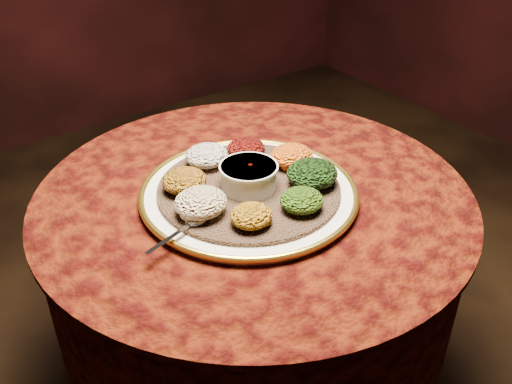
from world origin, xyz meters
TOP-DOWN VIEW (x-y plane):
  - table at (0.00, 0.00)m, footprint 0.96×0.96m
  - platter at (-0.02, -0.02)m, footprint 0.58×0.58m
  - injera at (-0.02, -0.02)m, footprint 0.44×0.44m
  - stew_bowl at (-0.02, -0.02)m, footprint 0.12×0.12m
  - spoon at (-0.19, -0.07)m, footprint 0.15×0.06m
  - portion_ayib at (-0.05, 0.12)m, footprint 0.10×0.09m
  - portion_kitfo at (0.05, 0.10)m, footprint 0.09×0.08m
  - portion_tikil at (0.11, 0.01)m, footprint 0.10×0.09m
  - portion_gomen at (0.09, -0.08)m, footprint 0.11×0.11m
  - portion_mixveg at (0.02, -0.14)m, footprint 0.09×0.08m
  - portion_kik at (-0.10, -0.13)m, footprint 0.08×0.08m
  - portion_timatim at (-0.16, -0.04)m, footprint 0.11×0.10m
  - portion_shiro at (-0.14, 0.05)m, footprint 0.10×0.09m

SIDE VIEW (x-z plane):
  - table at x=0.00m, z-range 0.19..0.92m
  - platter at x=-0.02m, z-range 0.73..0.76m
  - injera at x=-0.02m, z-range 0.75..0.76m
  - spoon at x=-0.19m, z-range 0.76..0.77m
  - portion_kik at x=-0.10m, z-range 0.76..0.80m
  - portion_kitfo at x=0.05m, z-range 0.76..0.80m
  - portion_mixveg at x=0.02m, z-range 0.76..0.80m
  - portion_shiro at x=-0.14m, z-range 0.76..0.81m
  - portion_tikil at x=0.11m, z-range 0.76..0.81m
  - portion_ayib at x=-0.05m, z-range 0.76..0.81m
  - portion_timatim at x=-0.16m, z-range 0.76..0.81m
  - portion_gomen at x=0.09m, z-range 0.76..0.82m
  - stew_bowl at x=-0.02m, z-range 0.77..0.82m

